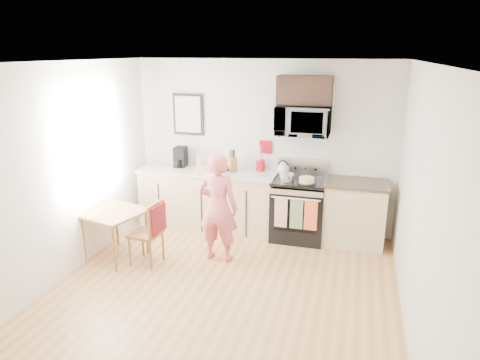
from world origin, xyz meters
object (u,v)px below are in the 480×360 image
(chair, at_px, (153,225))
(cake, at_px, (307,180))
(dining_table, at_px, (114,217))
(range, at_px, (298,210))
(person, at_px, (218,207))
(microwave, at_px, (303,121))

(chair, height_order, cake, cake)
(dining_table, bearing_deg, range, 29.78)
(cake, bearing_deg, person, -143.51)
(range, height_order, person, person)
(chair, bearing_deg, dining_table, 179.39)
(dining_table, distance_m, cake, 2.68)
(person, relative_size, dining_table, 1.93)
(person, distance_m, chair, 0.87)
(microwave, relative_size, dining_table, 0.99)
(microwave, xyz_separation_m, person, (-0.93, -1.07, -1.02))
(range, relative_size, person, 0.79)
(dining_table, xyz_separation_m, chair, (0.60, -0.05, -0.03))
(cake, bearing_deg, microwave, 112.94)
(range, bearing_deg, chair, -141.21)
(microwave, xyz_separation_m, cake, (0.12, -0.29, -0.79))
(range, bearing_deg, cake, -56.41)
(microwave, bearing_deg, range, -89.94)
(range, xyz_separation_m, person, (-0.93, -0.96, 0.30))
(person, xyz_separation_m, cake, (1.05, 0.78, 0.23))
(dining_table, distance_m, chair, 0.60)
(person, bearing_deg, chair, 28.94)
(microwave, distance_m, cake, 0.85)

